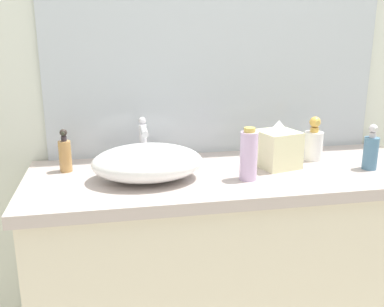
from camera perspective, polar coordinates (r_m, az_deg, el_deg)
bathroom_wall_rear at (r=1.82m, az=4.85°, el=13.94°), size 6.00×0.06×2.60m
vanity_counter at (r=1.76m, az=5.00°, el=-15.79°), size 1.46×0.54×0.87m
wall_mirror_panel at (r=1.76m, az=3.33°, el=18.85°), size 1.34×0.01×1.17m
sink_basin at (r=1.48m, az=-5.81°, el=-1.18°), size 0.37×0.27×0.12m
faucet at (r=1.61m, az=-6.36°, el=1.97°), size 0.03×0.14×0.18m
soap_dispenser at (r=1.71m, az=22.31°, el=0.34°), size 0.05×0.05×0.17m
lotion_bottle at (r=1.48m, az=7.41°, el=-0.20°), size 0.06×0.06×0.18m
perfume_bottle at (r=1.62m, az=-16.24°, el=-0.04°), size 0.04×0.04×0.16m
spray_can at (r=1.76m, az=15.58°, el=1.41°), size 0.07×0.07×0.17m
tissue_box at (r=1.63m, az=11.12°, el=0.83°), size 0.17×0.17×0.18m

